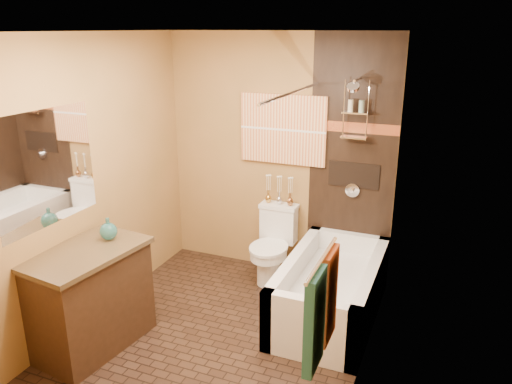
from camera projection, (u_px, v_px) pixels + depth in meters
The scene contains 23 objects.
floor at pixel (216, 341), 4.23m from camera, with size 3.00×3.00×0.00m, color black.
wall_left at pixel (86, 184), 4.27m from camera, with size 0.02×3.00×2.50m, color #A87541.
wall_right at pixel (368, 224), 3.41m from camera, with size 0.02×3.00×2.50m, color #A87541.
wall_back at pixel (278, 157), 5.16m from camera, with size 2.40×0.02×2.50m, color #A87541.
wall_front at pixel (76, 293), 2.52m from camera, with size 2.40×0.02×2.50m, color #A87541.
ceiling at pixel (206, 32), 3.44m from camera, with size 3.00×3.00×0.00m, color silver.
alcove_tile_back at pixel (352, 165), 4.87m from camera, with size 0.85×0.01×2.50m, color black.
alcove_tile_right at pixel (383, 192), 4.07m from camera, with size 0.01×1.50×2.50m, color black.
mosaic_band_back at pixel (354, 128), 4.74m from camera, with size 0.85×0.01×0.10m, color maroon.
mosaic_band_right at pixel (386, 148), 3.96m from camera, with size 0.01×1.50×0.10m, color maroon.
alcove_niche at pixel (354, 175), 4.88m from camera, with size 0.50×0.01×0.25m, color black.
shower_fixtures at pixel (355, 125), 4.63m from camera, with size 0.24×0.33×1.16m.
curtain_rod at pixel (294, 92), 4.11m from camera, with size 0.03×0.03×1.55m, color silver.
towel_bar at pixel (322, 259), 2.44m from camera, with size 0.02×0.02×0.55m, color silver.
towel_teal at pixel (314, 321), 2.41m from camera, with size 0.05×0.22×0.52m, color #1F5A69.
towel_rust at pixel (328, 296), 2.63m from camera, with size 0.05×0.22×0.52m, color #983A1B.
sunset_painting at pixel (283, 129), 5.02m from camera, with size 0.90×0.04×0.70m, color #CE5D30.
vanity_mirror at pixel (47, 169), 3.81m from camera, with size 0.01×1.00×0.90m, color white.
bathtub at pixel (331, 294), 4.53m from camera, with size 0.80×1.50×0.55m.
toilet at pixel (273, 244), 5.15m from camera, with size 0.39×0.58×0.78m.
vanity at pixel (89, 298), 4.06m from camera, with size 0.71×1.04×0.86m.
teal_bottle at pixel (108, 229), 4.10m from camera, with size 0.15×0.15×0.23m, color #226764, non-canonical shape.
bud_vases at pixel (279, 189), 5.13m from camera, with size 0.30×0.06×0.30m.
Camera 1 is at (1.69, -3.22, 2.53)m, focal length 35.00 mm.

